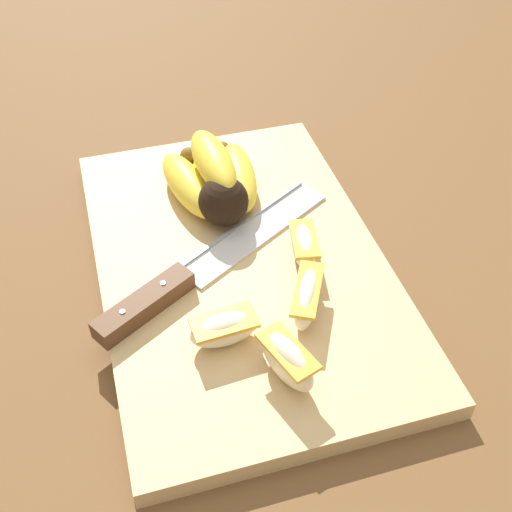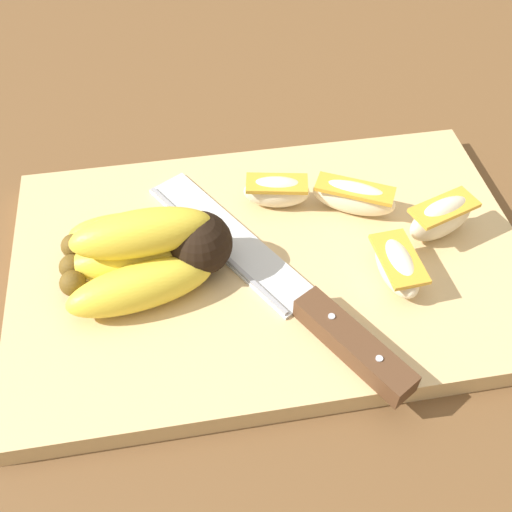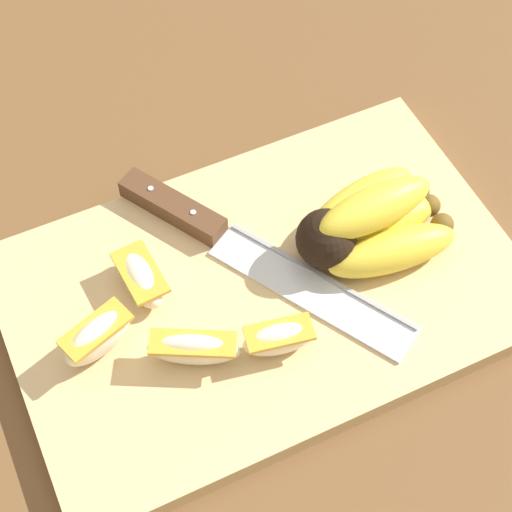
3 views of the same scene
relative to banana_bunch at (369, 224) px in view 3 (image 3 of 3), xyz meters
name	(u,v)px [view 3 (image 3 of 3)]	position (x,y,z in m)	size (l,w,h in m)	color
ground_plane	(279,298)	(-0.08, -0.01, -0.04)	(6.00, 6.00, 0.00)	brown
cutting_board	(265,290)	(-0.09, 0.00, -0.03)	(0.41, 0.27, 0.02)	tan
banana_bunch	(369,224)	(0.00, 0.00, 0.00)	(0.13, 0.11, 0.06)	black
chefs_knife	(219,234)	(-0.11, 0.05, -0.02)	(0.17, 0.26, 0.02)	silver
apple_wedge_near	(141,278)	(-0.19, 0.04, -0.01)	(0.03, 0.06, 0.03)	#F4E5C1
apple_wedge_middle	(279,338)	(-0.11, -0.06, -0.01)	(0.06, 0.03, 0.03)	#F4E5C1
apple_wedge_far	(193,349)	(-0.17, -0.04, -0.01)	(0.07, 0.05, 0.03)	#F4E5C1
apple_wedge_extra	(98,337)	(-0.23, 0.00, 0.00)	(0.06, 0.04, 0.04)	#F4E5C1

